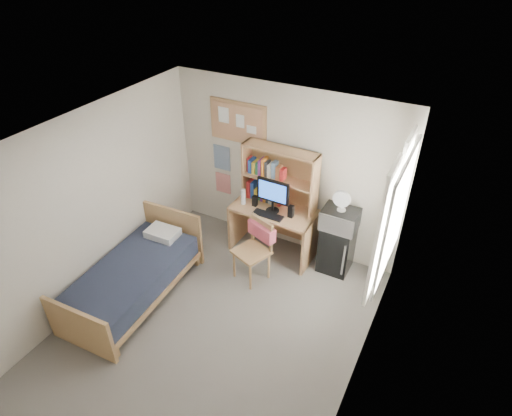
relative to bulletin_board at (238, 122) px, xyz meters
The scene contains 26 objects.
floor 2.95m from the bulletin_board, 69.48° to the right, with size 3.60×4.20×0.02m, color slate.
ceiling 2.33m from the bulletin_board, 69.48° to the right, with size 3.60×4.20×0.02m, color white.
wall_back 1.00m from the bulletin_board, ahead, with size 3.60×0.04×2.60m, color silver.
wall_front 4.30m from the bulletin_board, 79.44° to the right, with size 3.60×0.04×2.60m, color silver.
wall_left 2.40m from the bulletin_board, 116.08° to the right, with size 0.04×4.20×2.60m, color silver.
wall_right 3.37m from the bulletin_board, 38.93° to the right, with size 0.04×4.20×2.60m, color silver.
window_unit 2.70m from the bulletin_board, 19.26° to the right, with size 0.10×1.40×1.70m, color white.
curtain_left 2.83m from the bulletin_board, 27.19° to the right, with size 0.04×0.55×1.70m, color white.
curtain_right 2.57m from the bulletin_board, 10.96° to the right, with size 0.04×0.55×1.70m, color white.
bulletin_board is the anchor object (origin of this frame).
poster_wave 0.74m from the bulletin_board, behind, with size 0.30×0.01×0.42m, color #214C85.
poster_japan 1.18m from the bulletin_board, behind, with size 0.28×0.01×0.36m, color red.
desk 1.74m from the bulletin_board, 22.66° to the right, with size 1.29×0.64×0.80m, color tan.
desk_chair 1.92m from the bulletin_board, 53.32° to the right, with size 0.48×0.48×0.97m, color tan.
mini_fridge 2.36m from the bulletin_board, ahead, with size 0.45×0.45×0.77m, color black.
bed 2.73m from the bulletin_board, 103.30° to the right, with size 0.97×1.94×0.53m, color #1B2031.
hutch 1.03m from the bulletin_board, 12.64° to the right, with size 1.14×0.29×0.93m, color tan.
monitor 1.22m from the bulletin_board, 26.35° to the right, with size 0.50×0.04×0.53m, color black.
keyboard 1.45m from the bulletin_board, 34.14° to the right, with size 0.46×0.15×0.02m, color black.
speaker_left 1.20m from the bulletin_board, 38.29° to the right, with size 0.07×0.07×0.17m, color black.
speaker_right 1.54m from the bulletin_board, 20.04° to the right, with size 0.08×0.08×0.19m, color black.
water_bottle 1.11m from the bulletin_board, 54.21° to the right, with size 0.07×0.07×0.25m, color white.
hoodie 1.66m from the bulletin_board, 45.13° to the right, with size 0.45×0.14×0.22m, color #CF4E62.
microwave 2.06m from the bulletin_board, ahead, with size 0.50×0.38×0.29m, color #BABABF.
desk_fan 1.93m from the bulletin_board, ahead, with size 0.24×0.24×0.30m, color white.
pillow 1.98m from the bulletin_board, 111.31° to the right, with size 0.46×0.32×0.11m, color white.
Camera 1 is at (2.23, -3.06, 4.40)m, focal length 30.00 mm.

